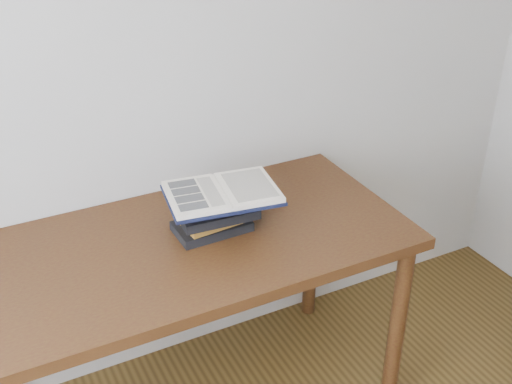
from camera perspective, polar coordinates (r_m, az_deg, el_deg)
desk at (r=2.22m, az=-5.55°, el=-6.28°), size 1.46×0.73×0.78m
book_stack at (r=2.17m, az=-3.84°, el=-2.04°), size 0.28×0.20×0.12m
open_book at (r=2.15m, az=-3.01°, el=-0.08°), size 0.40×0.31×0.03m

